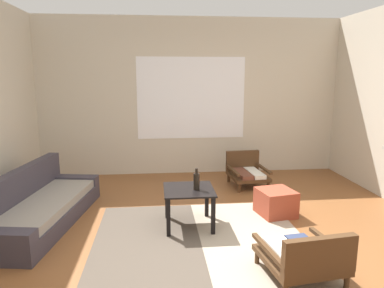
# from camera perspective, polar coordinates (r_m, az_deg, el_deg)

# --- Properties ---
(ground_plane) EXTENTS (7.80, 7.80, 0.00)m
(ground_plane) POSITION_cam_1_polar(r_m,az_deg,el_deg) (3.72, 4.58, -16.99)
(ground_plane) COLOR brown
(far_wall_with_window) EXTENTS (5.60, 0.13, 2.70)m
(far_wall_with_window) POSITION_cam_1_polar(r_m,az_deg,el_deg) (6.33, -0.19, 7.48)
(far_wall_with_window) COLOR beige
(far_wall_with_window) RESTS_ON ground
(area_rug) EXTENTS (2.25, 2.16, 0.01)m
(area_rug) POSITION_cam_1_polar(r_m,az_deg,el_deg) (3.92, 1.39, -15.32)
(area_rug) COLOR #4C4238
(area_rug) RESTS_ON ground
(couch) EXTENTS (1.01, 2.08, 0.64)m
(couch) POSITION_cam_1_polar(r_m,az_deg,el_deg) (4.65, -23.27, -9.28)
(couch) COLOR #38333D
(couch) RESTS_ON ground
(coffee_table) EXTENTS (0.57, 0.59, 0.45)m
(coffee_table) POSITION_cam_1_polar(r_m,az_deg,el_deg) (4.16, -0.52, -8.33)
(coffee_table) COLOR black
(coffee_table) RESTS_ON ground
(armchair_by_window) EXTENTS (0.61, 0.68, 0.51)m
(armchair_by_window) POSITION_cam_1_polar(r_m,az_deg,el_deg) (5.79, 8.67, -4.22)
(armchair_by_window) COLOR #472D19
(armchair_by_window) RESTS_ON ground
(armchair_striped_foreground) EXTENTS (0.71, 0.71, 0.50)m
(armchair_striped_foreground) POSITION_cam_1_polar(r_m,az_deg,el_deg) (3.32, 17.44, -16.67)
(armchair_striped_foreground) COLOR #472D19
(armchair_striped_foreground) RESTS_ON ground
(ottoman_orange) EXTENTS (0.49, 0.49, 0.33)m
(ottoman_orange) POSITION_cam_1_polar(r_m,az_deg,el_deg) (4.67, 13.18, -9.06)
(ottoman_orange) COLOR #993D28
(ottoman_orange) RESTS_ON ground
(glass_bottle) EXTENTS (0.07, 0.07, 0.25)m
(glass_bottle) POSITION_cam_1_polar(r_m,az_deg,el_deg) (4.08, 0.72, -5.90)
(glass_bottle) COLOR black
(glass_bottle) RESTS_ON coffee_table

